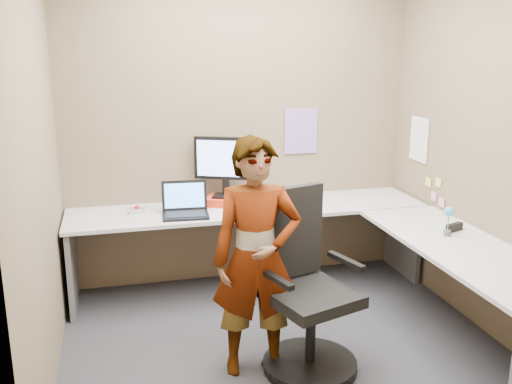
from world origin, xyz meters
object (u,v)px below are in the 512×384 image
object	(u,v)px
monitor	(226,162)
office_chair	(305,299)
person	(257,258)
desk	(323,242)

from	to	relation	value
monitor	office_chair	distance (m)	1.55
monitor	person	bearing A→B (deg)	-69.79
office_chair	desk	bearing A→B (deg)	43.15
desk	office_chair	world-z (taller)	office_chair
desk	office_chair	distance (m)	0.79
desk	monitor	bearing A→B (deg)	129.80
desk	office_chair	xyz separation A→B (m)	(-0.38, -0.68, -0.12)
desk	person	bearing A→B (deg)	-137.05
desk	office_chair	bearing A→B (deg)	-119.01
desk	monitor	size ratio (longest dim) A/B	5.89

